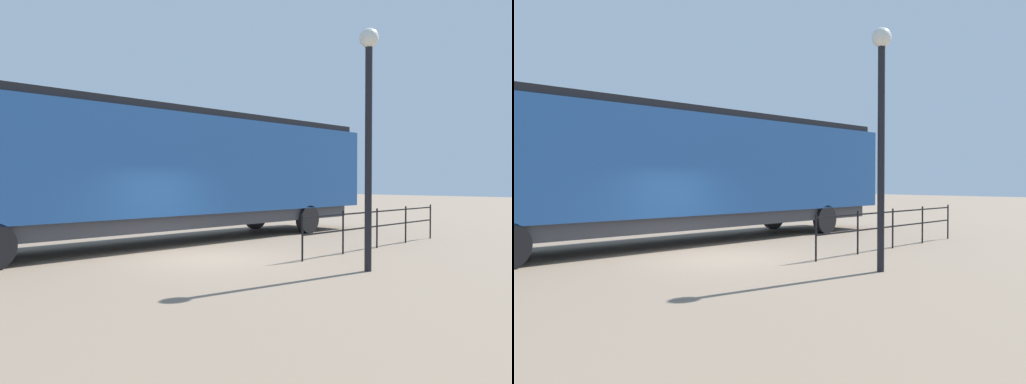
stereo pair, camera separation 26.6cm
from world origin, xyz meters
TOP-DOWN VIEW (x-y plane):
  - ground_plane at (0.00, 0.00)m, footprint 120.00×120.00m
  - locomotive at (-3.52, 1.94)m, footprint 3.14×18.37m
  - lamp_post at (4.21, 1.35)m, footprint 0.44×0.44m
  - platform_fence at (2.22, 5.11)m, footprint 0.05×7.37m

SIDE VIEW (x-z plane):
  - ground_plane at x=0.00m, z-range 0.00..0.00m
  - platform_fence at x=2.22m, z-range 0.17..1.39m
  - locomotive at x=-3.52m, z-range 0.25..4.64m
  - lamp_post at x=4.21m, z-range 0.89..6.40m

